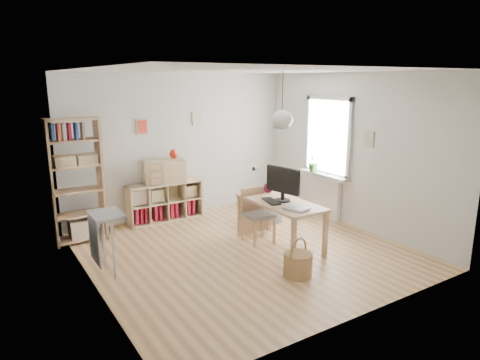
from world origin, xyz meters
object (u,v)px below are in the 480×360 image
monitor (283,182)px  drawer_chest (164,171)px  tall_bookshelf (75,176)px  cube_shelf (163,204)px  desk (280,207)px  chair (257,212)px  storage_chest (262,212)px

monitor → drawer_chest: (-1.02, 2.21, -0.11)m
tall_bookshelf → drawer_chest: tall_bookshelf is taller
tall_bookshelf → cube_shelf: bearing=10.2°
desk → chair: size_ratio=1.73×
monitor → desk: bearing=138.6°
cube_shelf → tall_bookshelf: bearing=-169.8°
chair → drawer_chest: drawer_chest is taller
desk → monitor: 0.39m
desk → cube_shelf: 2.48m
cube_shelf → tall_bookshelf: (-1.56, -0.28, 0.79)m
tall_bookshelf → drawer_chest: bearing=8.5°
chair → storage_chest: size_ratio=1.26×
tall_bookshelf → chair: (2.43, -1.54, -0.59)m
desk → tall_bookshelf: 3.27m
drawer_chest → tall_bookshelf: bearing=-161.3°
desk → tall_bookshelf: tall_bookshelf is taller
desk → drawer_chest: drawer_chest is taller
cube_shelf → chair: (0.87, -1.82, 0.20)m
tall_bookshelf → monitor: tall_bookshelf is taller
desk → tall_bookshelf: size_ratio=0.75×
monitor → drawer_chest: size_ratio=0.81×
cube_shelf → desk: bearing=-65.4°
desk → tall_bookshelf: bearing=143.0°
monitor → drawer_chest: 2.43m
desk → monitor: size_ratio=2.48×
storage_chest → drawer_chest: drawer_chest is taller
tall_bookshelf → monitor: size_ratio=3.31×
cube_shelf → monitor: 2.59m
desk → tall_bookshelf: (-2.59, 1.95, 0.43)m
desk → chair: bearing=110.5°
cube_shelf → drawer_chest: (0.03, -0.04, 0.63)m
drawer_chest → cube_shelf: bearing=139.9°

